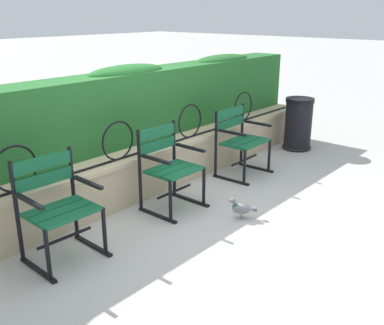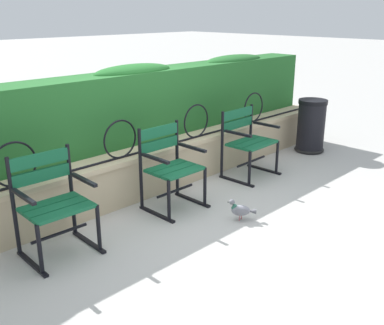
{
  "view_description": "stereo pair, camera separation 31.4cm",
  "coord_description": "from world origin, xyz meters",
  "px_view_note": "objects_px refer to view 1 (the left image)",
  "views": [
    {
      "loc": [
        -3.26,
        -2.67,
        2.01
      ],
      "look_at": [
        0.0,
        0.13,
        0.55
      ],
      "focal_mm": 41.98,
      "sensor_mm": 36.0,
      "label": 1
    },
    {
      "loc": [
        -3.05,
        -2.9,
        2.01
      ],
      "look_at": [
        0.0,
        0.13,
        0.55
      ],
      "focal_mm": 41.98,
      "sensor_mm": 36.0,
      "label": 2
    }
  ],
  "objects_px": {
    "park_chair_left": "(57,206)",
    "trash_bin": "(298,125)",
    "park_chair_centre": "(169,166)",
    "pigeon_near_chairs": "(242,208)",
    "park_chair_right": "(240,139)"
  },
  "relations": [
    {
      "from": "park_chair_left",
      "to": "park_chair_centre",
      "type": "relative_size",
      "value": 1.01
    },
    {
      "from": "park_chair_centre",
      "to": "park_chair_right",
      "type": "xyz_separation_m",
      "value": [
        1.35,
        0.03,
        -0.0
      ]
    },
    {
      "from": "pigeon_near_chairs",
      "to": "trash_bin",
      "type": "relative_size",
      "value": 0.31
    },
    {
      "from": "park_chair_right",
      "to": "pigeon_near_chairs",
      "type": "height_order",
      "value": "park_chair_right"
    },
    {
      "from": "park_chair_right",
      "to": "trash_bin",
      "type": "height_order",
      "value": "park_chair_right"
    },
    {
      "from": "park_chair_left",
      "to": "trash_bin",
      "type": "height_order",
      "value": "park_chair_left"
    },
    {
      "from": "pigeon_near_chairs",
      "to": "trash_bin",
      "type": "bearing_deg",
      "value": 16.36
    },
    {
      "from": "park_chair_left",
      "to": "pigeon_near_chairs",
      "type": "distance_m",
      "value": 1.83
    },
    {
      "from": "park_chair_centre",
      "to": "pigeon_near_chairs",
      "type": "distance_m",
      "value": 0.88
    },
    {
      "from": "park_chair_left",
      "to": "trash_bin",
      "type": "xyz_separation_m",
      "value": [
        4.18,
        -0.02,
        -0.1
      ]
    },
    {
      "from": "park_chair_left",
      "to": "trash_bin",
      "type": "relative_size",
      "value": 1.14
    },
    {
      "from": "park_chair_left",
      "to": "park_chair_right",
      "type": "height_order",
      "value": "park_chair_left"
    },
    {
      "from": "park_chair_left",
      "to": "park_chair_centre",
      "type": "xyz_separation_m",
      "value": [
        1.35,
        -0.01,
        -0.0
      ]
    },
    {
      "from": "park_chair_left",
      "to": "trash_bin",
      "type": "bearing_deg",
      "value": -0.21
    },
    {
      "from": "park_chair_left",
      "to": "park_chair_centre",
      "type": "height_order",
      "value": "park_chair_left"
    }
  ]
}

